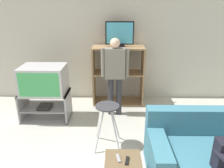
% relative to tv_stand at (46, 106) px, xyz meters
% --- Properties ---
extents(wall_back, '(6.40, 0.06, 2.60)m').
position_rel_tv_stand_xyz_m(wall_back, '(1.15, 1.08, 1.03)').
color(wall_back, beige).
rests_on(wall_back, ground_plane).
extents(tv_stand, '(0.91, 0.54, 0.55)m').
position_rel_tv_stand_xyz_m(tv_stand, '(0.00, 0.00, 0.00)').
color(tv_stand, '#939399').
rests_on(tv_stand, ground_plane).
extents(television_main, '(0.80, 0.59, 0.52)m').
position_rel_tv_stand_xyz_m(television_main, '(0.02, -0.00, 0.54)').
color(television_main, '#B2B2B7').
rests_on(television_main, tv_stand).
extents(media_shelf, '(1.10, 0.49, 1.28)m').
position_rel_tv_stand_xyz_m(media_shelf, '(1.41, 0.77, 0.38)').
color(media_shelf, '#9E7A51').
rests_on(media_shelf, ground_plane).
extents(television_flat, '(0.59, 0.20, 0.52)m').
position_rel_tv_stand_xyz_m(television_flat, '(1.43, 0.80, 1.26)').
color(television_flat, black).
rests_on(television_flat, media_shelf).
extents(folding_stool, '(0.40, 0.43, 0.71)m').
position_rel_tv_stand_xyz_m(folding_stool, '(1.23, -0.87, 0.30)').
color(folding_stool, '#B7B7BC').
rests_on(folding_stool, ground_plane).
extents(snack_table, '(0.44, 0.44, 0.37)m').
position_rel_tv_stand_xyz_m(snack_table, '(1.45, -1.68, 0.05)').
color(snack_table, brown).
rests_on(snack_table, ground_plane).
extents(remote_control_black, '(0.06, 0.15, 0.02)m').
position_rel_tv_stand_xyz_m(remote_control_black, '(1.49, -1.69, 0.11)').
color(remote_control_black, black).
rests_on(remote_control_black, snack_table).
extents(remote_control_white, '(0.06, 0.15, 0.02)m').
position_rel_tv_stand_xyz_m(remote_control_white, '(1.39, -1.65, 0.11)').
color(remote_control_white, gray).
rests_on(remote_control_white, snack_table).
extents(couch, '(1.99, 0.90, 0.80)m').
position_rel_tv_stand_xyz_m(couch, '(2.77, -1.44, 0.01)').
color(couch, teal).
rests_on(couch, ground_plane).
extents(person_standing_adult, '(0.53, 0.20, 1.55)m').
position_rel_tv_stand_xyz_m(person_standing_adult, '(1.34, 0.20, 0.67)').
color(person_standing_adult, '#2D2D33').
rests_on(person_standing_adult, ground_plane).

